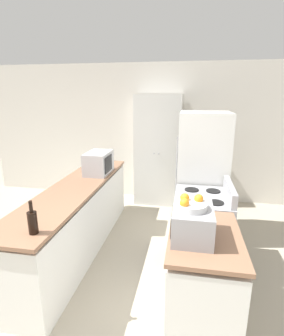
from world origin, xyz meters
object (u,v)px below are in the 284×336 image
object	(u,v)px
stove	(201,231)
wine_bottle	(33,222)
microwave	(99,163)
fruit_bowl	(191,204)
pantry_cabinet	(158,151)
refrigerator	(202,176)
toaster_oven	(192,223)

from	to	relation	value
stove	wine_bottle	world-z (taller)	wine_bottle
microwave	fruit_bowl	xyz separation A→B (m)	(1.33, -1.61, 0.13)
pantry_cabinet	stove	bearing A→B (deg)	-68.21
pantry_cabinet	refrigerator	bearing A→B (deg)	-54.99
refrigerator	microwave	bearing A→B (deg)	-175.67
wine_bottle	refrigerator	bearing A→B (deg)	52.49
stove	refrigerator	size ratio (longest dim) A/B	0.59
pantry_cabinet	refrigerator	size ratio (longest dim) A/B	1.13
microwave	wine_bottle	world-z (taller)	microwave
wine_bottle	toaster_oven	size ratio (longest dim) A/B	0.67
pantry_cabinet	toaster_oven	size ratio (longest dim) A/B	4.68
stove	toaster_oven	xyz separation A→B (m)	(-0.13, -0.93, 0.57)
pantry_cabinet	toaster_oven	world-z (taller)	pantry_cabinet
microwave	toaster_oven	world-z (taller)	microwave
pantry_cabinet	fruit_bowl	bearing A→B (deg)	-78.03
fruit_bowl	stove	bearing A→B (deg)	80.80
stove	fruit_bowl	size ratio (longest dim) A/B	4.23
microwave	fruit_bowl	world-z (taller)	fruit_bowl
pantry_cabinet	wine_bottle	world-z (taller)	pantry_cabinet
pantry_cabinet	stove	xyz separation A→B (m)	(0.75, -1.88, -0.56)
stove	wine_bottle	xyz separation A→B (m)	(-1.44, -1.11, 0.55)
microwave	wine_bottle	distance (m)	1.78
refrigerator	toaster_oven	size ratio (longest dim) A/B	4.15
refrigerator	wine_bottle	xyz separation A→B (m)	(-1.45, -1.89, 0.10)
stove	fruit_bowl	xyz separation A→B (m)	(-0.15, -0.94, 0.73)
refrigerator	fruit_bowl	distance (m)	1.76
toaster_oven	stove	bearing A→B (deg)	81.91
stove	refrigerator	world-z (taller)	refrigerator
stove	microwave	size ratio (longest dim) A/B	2.06
stove	toaster_oven	size ratio (longest dim) A/B	2.44
stove	toaster_oven	world-z (taller)	toaster_oven
stove	toaster_oven	distance (m)	1.10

